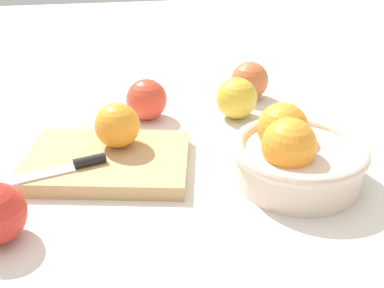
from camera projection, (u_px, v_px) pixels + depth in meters
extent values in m
plane|color=silver|center=(155.00, 155.00, 0.73)|extent=(2.40, 2.40, 0.00)
cylinder|color=beige|center=(297.00, 165.00, 0.65)|extent=(0.18, 0.18, 0.05)
torus|color=beige|center=(299.00, 149.00, 0.64)|extent=(0.19, 0.19, 0.02)
sphere|color=orange|center=(289.00, 145.00, 0.61)|extent=(0.07, 0.07, 0.07)
sphere|color=orange|center=(283.00, 128.00, 0.66)|extent=(0.07, 0.07, 0.07)
cube|color=tan|center=(107.00, 161.00, 0.69)|extent=(0.27, 0.21, 0.02)
sphere|color=orange|center=(117.00, 126.00, 0.69)|extent=(0.07, 0.07, 0.07)
cube|color=silver|center=(34.00, 177.00, 0.63)|extent=(0.11, 0.05, 0.00)
cylinder|color=black|center=(90.00, 161.00, 0.65)|extent=(0.05, 0.03, 0.01)
sphere|color=#CC6638|center=(250.00, 81.00, 0.91)|extent=(0.07, 0.07, 0.07)
sphere|color=gold|center=(237.00, 98.00, 0.83)|extent=(0.07, 0.07, 0.07)
sphere|color=#D6422D|center=(148.00, 99.00, 0.83)|extent=(0.07, 0.07, 0.07)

